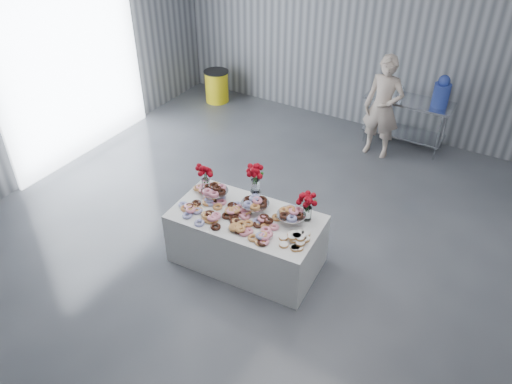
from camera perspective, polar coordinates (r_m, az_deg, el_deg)
ground at (r=6.83m, az=-1.42°, el=-7.44°), size 9.00×9.00×0.00m
room_walls at (r=5.59m, az=-3.89°, el=14.30°), size 8.04×9.04×4.02m
display_table at (r=6.54m, az=-1.08°, el=-5.38°), size 1.96×1.11×0.75m
prep_table at (r=9.41m, az=16.86°, el=8.52°), size 1.50×0.60×0.90m
donut_mounds at (r=6.24m, az=-1.37°, el=-2.72°), size 1.85×0.91×0.09m
cake_stand_left at (r=6.55m, az=-4.76°, el=0.26°), size 0.36×0.36×0.17m
cake_stand_mid at (r=6.30m, az=-0.09°, el=-1.18°), size 0.36×0.36×0.17m
cake_stand_right at (r=6.13m, az=4.07°, el=-2.45°), size 0.36×0.36×0.17m
danish_pile at (r=5.91m, az=4.62°, el=-5.23°), size 0.48×0.48×0.11m
bouquet_left at (r=6.62m, az=-5.86°, el=2.27°), size 0.26×0.26×0.42m
bouquet_right at (r=6.11m, az=5.98°, el=-0.91°), size 0.26×0.26×0.42m
bouquet_center at (r=6.35m, az=-0.06°, el=1.76°), size 0.26×0.26×0.57m
water_jug at (r=9.12m, az=20.45°, el=10.62°), size 0.28×0.28×0.55m
drink_bottles at (r=9.22m, az=15.21°, el=11.12°), size 0.54×0.08×0.27m
person at (r=8.88m, az=14.30°, el=9.36°), size 0.67×0.45×1.80m
trash_barrel at (r=10.87m, az=-4.50°, el=11.96°), size 0.52×0.52×0.67m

